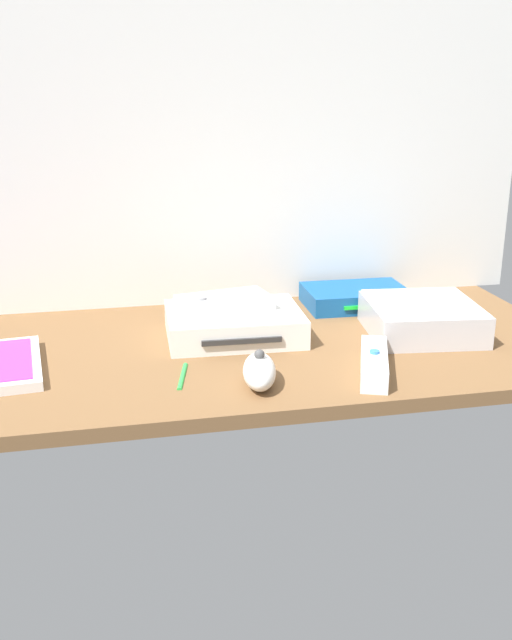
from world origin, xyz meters
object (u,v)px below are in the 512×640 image
(remote_nunchuk, at_px, (259,371))
(remote_classic_pad, at_px, (224,302))
(network_router, at_px, (355,297))
(remote_wand, at_px, (374,363))
(game_console, at_px, (234,324))
(stylus_pen, at_px, (183,375))
(mini_computer, at_px, (422,318))

(remote_nunchuk, xyz_separation_m, remote_classic_pad, (-0.01, 0.21, 0.03))
(network_router, bearing_deg, remote_nunchuk, -126.56)
(network_router, bearing_deg, remote_wand, -103.36)
(game_console, xyz_separation_m, stylus_pen, (-0.10, -0.15, -0.02))
(remote_classic_pad, distance_m, stylus_pen, 0.19)
(mini_computer, bearing_deg, stylus_pen, -165.82)
(stylus_pen, bearing_deg, mini_computer, 14.18)
(remote_wand, bearing_deg, game_console, 150.98)
(game_console, distance_m, mini_computer, 0.30)
(mini_computer, bearing_deg, remote_classic_pad, 168.95)
(game_console, bearing_deg, mini_computer, -6.72)
(game_console, height_order, remote_nunchuk, remote_nunchuk)
(game_console, xyz_separation_m, remote_classic_pad, (-0.01, 0.01, 0.03))
(game_console, bearing_deg, remote_classic_pad, 135.26)
(mini_computer, relative_size, stylus_pen, 2.10)
(mini_computer, relative_size, remote_nunchuk, 1.78)
(remote_wand, xyz_separation_m, stylus_pen, (-0.26, 0.04, -0.01))
(game_console, distance_m, remote_classic_pad, 0.04)
(remote_wand, bearing_deg, remote_classic_pad, 151.14)
(remote_wand, bearing_deg, mini_computer, 66.68)
(game_console, relative_size, remote_wand, 1.43)
(stylus_pen, bearing_deg, network_router, 37.78)
(game_console, bearing_deg, remote_wand, -46.99)
(mini_computer, distance_m, remote_wand, 0.20)
(network_router, distance_m, remote_classic_pad, 0.28)
(remote_classic_pad, bearing_deg, remote_nunchuk, -97.63)
(game_console, height_order, mini_computer, mini_computer)
(mini_computer, relative_size, remote_classic_pad, 1.21)
(game_console, distance_m, remote_wand, 0.25)
(remote_nunchuk, relative_size, remote_classic_pad, 0.68)
(mini_computer, bearing_deg, remote_nunchuk, -153.47)
(mini_computer, distance_m, stylus_pen, 0.41)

